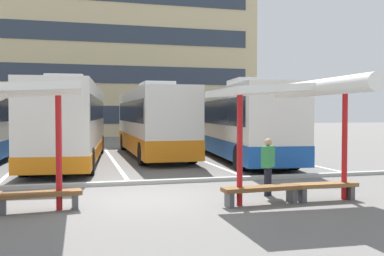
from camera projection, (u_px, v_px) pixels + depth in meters
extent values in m
plane|color=slate|center=(141.00, 199.00, 11.12)|extent=(160.00, 160.00, 0.00)
cube|color=#D1BC8C|center=(93.00, 46.00, 46.89)|extent=(32.47, 13.93, 19.12)
cube|color=#2D3847|center=(96.00, 115.00, 40.38)|extent=(29.88, 0.08, 1.68)
cube|color=#2D3847|center=(96.00, 74.00, 40.25)|extent=(29.88, 0.08, 1.68)
cube|color=#2D3847|center=(96.00, 33.00, 40.12)|extent=(29.88, 0.08, 1.68)
cube|color=black|center=(7.00, 113.00, 24.74)|extent=(2.21, 0.22, 1.90)
cylinder|color=black|center=(23.00, 145.00, 23.48)|extent=(0.36, 1.02, 1.00)
cube|color=silver|center=(71.00, 122.00, 19.50)|extent=(3.52, 12.10, 3.15)
cube|color=orange|center=(71.00, 150.00, 19.54)|extent=(3.56, 12.15, 0.56)
cube|color=black|center=(71.00, 109.00, 19.48)|extent=(3.46, 11.16, 0.91)
cube|color=black|center=(82.00, 113.00, 25.33)|extent=(2.16, 0.27, 1.89)
cube|color=silver|center=(66.00, 80.00, 17.97)|extent=(1.66, 2.32, 0.36)
cylinder|color=black|center=(59.00, 145.00, 23.66)|extent=(0.39, 1.02, 1.00)
cylinder|color=black|center=(101.00, 144.00, 24.03)|extent=(0.39, 1.02, 1.00)
cylinder|color=black|center=(24.00, 163.00, 15.05)|extent=(0.39, 1.02, 1.00)
cylinder|color=black|center=(90.00, 161.00, 15.42)|extent=(0.39, 1.02, 1.00)
cube|color=silver|center=(152.00, 121.00, 22.54)|extent=(2.43, 11.19, 3.11)
cube|color=orange|center=(152.00, 142.00, 22.58)|extent=(2.47, 11.23, 0.85)
cube|color=black|center=(152.00, 112.00, 22.52)|extent=(2.46, 10.30, 1.03)
cube|color=black|center=(138.00, 114.00, 27.91)|extent=(2.12, 0.08, 1.86)
cube|color=silver|center=(157.00, 86.00, 21.13)|extent=(1.45, 2.20, 0.36)
cylinder|color=black|center=(123.00, 142.00, 26.16)|extent=(0.30, 1.00, 1.00)
cylinder|color=black|center=(159.00, 141.00, 26.73)|extent=(0.30, 1.00, 1.00)
cylinder|color=black|center=(142.00, 154.00, 18.44)|extent=(0.30, 1.00, 1.00)
cylinder|color=black|center=(192.00, 152.00, 19.01)|extent=(0.30, 1.00, 1.00)
cube|color=silver|center=(240.00, 121.00, 20.79)|extent=(3.52, 11.51, 3.12)
cube|color=#194C9E|center=(239.00, 146.00, 20.83)|extent=(3.57, 11.56, 0.77)
cube|color=black|center=(240.00, 112.00, 20.77)|extent=(3.46, 10.61, 1.13)
cube|color=black|center=(215.00, 114.00, 26.34)|extent=(2.12, 0.29, 1.87)
cube|color=silver|center=(248.00, 83.00, 19.33)|extent=(1.66, 2.33, 0.36)
cylinder|color=black|center=(202.00, 143.00, 24.68)|extent=(0.40, 1.02, 1.00)
cylinder|color=black|center=(239.00, 143.00, 25.02)|extent=(0.40, 1.02, 1.00)
cylinder|color=black|center=(240.00, 158.00, 16.65)|extent=(0.40, 1.02, 1.00)
cylinder|color=black|center=(294.00, 157.00, 16.99)|extent=(0.40, 1.02, 1.00)
cube|color=white|center=(22.00, 162.00, 19.60)|extent=(0.16, 14.00, 0.01)
cube|color=white|center=(113.00, 160.00, 20.63)|extent=(0.16, 14.00, 0.01)
cube|color=white|center=(194.00, 158.00, 21.66)|extent=(0.16, 14.00, 0.01)
cube|color=white|center=(269.00, 156.00, 22.68)|extent=(0.16, 14.00, 0.01)
cylinder|color=red|center=(59.00, 153.00, 9.88)|extent=(0.14, 0.14, 2.63)
cube|color=brown|center=(40.00, 194.00, 9.72)|extent=(1.86, 0.61, 0.10)
cube|color=#4C4C51|center=(3.00, 206.00, 9.46)|extent=(0.15, 0.35, 0.35)
cube|color=#4C4C51|center=(75.00, 201.00, 10.00)|extent=(0.15, 0.35, 0.35)
cylinder|color=red|center=(240.00, 149.00, 10.35)|extent=(0.14, 0.14, 2.75)
cylinder|color=red|center=(345.00, 146.00, 11.08)|extent=(0.14, 0.14, 2.75)
cube|color=white|center=(294.00, 89.00, 10.67)|extent=(3.88, 2.53, 0.38)
cylinder|color=white|center=(319.00, 88.00, 9.59)|extent=(0.36, 3.88, 0.36)
cube|color=brown|center=(261.00, 188.00, 10.46)|extent=(2.00, 0.53, 0.10)
cube|color=#4C4C51|center=(229.00, 200.00, 10.21)|extent=(0.14, 0.34, 0.35)
cube|color=#4C4C51|center=(292.00, 195.00, 10.73)|extent=(0.14, 0.34, 0.35)
cube|color=brown|center=(326.00, 185.00, 10.97)|extent=(1.66, 0.44, 0.10)
cube|color=#4C4C51|center=(302.00, 195.00, 10.81)|extent=(0.12, 0.34, 0.35)
cube|color=#4C4C51|center=(349.00, 192.00, 11.14)|extent=(0.12, 0.34, 0.35)
cube|color=#ADADA8|center=(131.00, 183.00, 13.42)|extent=(44.00, 0.24, 0.12)
cylinder|color=black|center=(269.00, 181.00, 11.69)|extent=(0.14, 0.14, 0.77)
cylinder|color=black|center=(267.00, 182.00, 11.56)|extent=(0.14, 0.14, 0.77)
cube|color=#338C4C|center=(268.00, 157.00, 11.61)|extent=(0.48, 0.46, 0.57)
sphere|color=tan|center=(268.00, 142.00, 11.59)|extent=(0.21, 0.21, 0.21)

